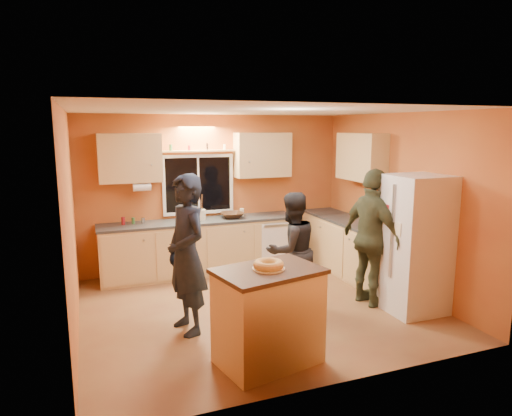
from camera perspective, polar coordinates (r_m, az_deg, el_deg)
name	(u,v)px	position (r m, az deg, el deg)	size (l,w,h in m)	color
ground	(257,307)	(6.29, 0.14, -12.30)	(4.50, 4.50, 0.00)	brown
room_shell	(255,184)	(6.29, -0.17, 2.98)	(4.54, 4.04, 2.61)	#C57532
back_counter	(222,245)	(7.68, -4.30, -4.60)	(4.23, 0.62, 0.90)	tan
right_counter	(361,252)	(7.43, 12.98, -5.35)	(0.62, 1.84, 0.90)	tan
refrigerator	(415,244)	(6.28, 19.26, -4.28)	(0.72, 0.70, 1.80)	silver
island	(268,315)	(4.77, 1.54, -13.28)	(1.16, 0.91, 1.00)	tan
bundt_pastry	(268,265)	(4.58, 1.57, -7.10)	(0.31, 0.31, 0.09)	tan
person_left	(187,254)	(5.38, -8.67, -5.76)	(0.69, 0.45, 1.88)	black
person_center	(291,250)	(6.11, 4.46, -5.28)	(0.76, 0.59, 1.56)	black
person_right	(373,238)	(6.33, 14.36, -3.63)	(1.09, 0.45, 1.86)	#343B26
mixing_bowl	(232,215)	(7.61, -3.00, -0.90)	(0.38, 0.38, 0.09)	black
utensil_crock	(201,215)	(7.49, -6.84, -0.83)	(0.14, 0.14, 0.17)	#EAE6C4
potted_plant	(366,217)	(7.19, 13.54, -1.10)	(0.25, 0.21, 0.27)	gray
red_box	(365,222)	(7.33, 13.47, -1.69)	(0.16, 0.12, 0.07)	maroon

